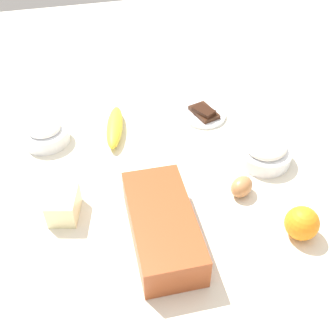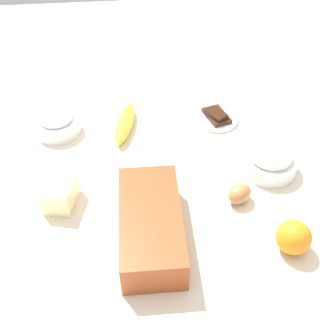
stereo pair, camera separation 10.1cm
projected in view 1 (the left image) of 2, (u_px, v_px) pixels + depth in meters
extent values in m
cube|color=silver|center=(168.00, 183.00, 1.04)|extent=(2.40, 2.40, 0.02)
cube|color=#9E4723|center=(162.00, 226.00, 0.88)|extent=(0.28, 0.14, 0.08)
cube|color=black|center=(162.00, 225.00, 0.87)|extent=(0.27, 0.12, 0.07)
cylinder|color=white|center=(264.00, 155.00, 1.08)|extent=(0.14, 0.14, 0.04)
torus|color=white|center=(265.00, 150.00, 1.06)|extent=(0.14, 0.14, 0.01)
ellipsoid|color=white|center=(266.00, 147.00, 1.06)|extent=(0.11, 0.11, 0.04)
cylinder|color=white|center=(46.00, 136.00, 1.14)|extent=(0.13, 0.13, 0.04)
torus|color=white|center=(45.00, 131.00, 1.12)|extent=(0.13, 0.13, 0.01)
ellipsoid|color=white|center=(44.00, 128.00, 1.12)|extent=(0.09, 0.09, 0.03)
ellipsoid|color=yellow|center=(115.00, 127.00, 1.16)|extent=(0.20, 0.08, 0.04)
sphere|color=orange|center=(302.00, 223.00, 0.89)|extent=(0.07, 0.07, 0.07)
cube|color=#F4EDB2|center=(64.00, 205.00, 0.93)|extent=(0.10, 0.08, 0.06)
ellipsoid|color=#B27849|center=(242.00, 187.00, 0.99)|extent=(0.08, 0.08, 0.05)
cylinder|color=white|center=(204.00, 115.00, 1.23)|extent=(0.13, 0.13, 0.01)
cube|color=#381E11|center=(204.00, 112.00, 1.22)|extent=(0.10, 0.08, 0.01)
cube|color=black|center=(204.00, 111.00, 1.21)|extent=(0.07, 0.07, 0.01)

